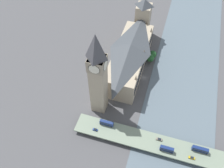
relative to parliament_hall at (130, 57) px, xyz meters
name	(u,v)px	position (x,y,z in m)	size (l,w,h in m)	color
ground_plane	(144,78)	(-16.68, 8.00, -15.20)	(600.00, 600.00, 0.00)	#4C4C4F
river_water	(183,86)	(-53.44, 8.00, -15.05)	(61.53, 360.00, 0.30)	slate
parliament_hall	(130,57)	(0.00, 0.00, 0.00)	(27.81, 83.67, 30.61)	tan
clock_tower	(98,74)	(12.63, 51.62, 27.24)	(12.77, 12.77, 80.18)	tan
victoria_tower	(143,18)	(0.06, -53.20, 6.34)	(14.73, 14.73, 47.08)	tan
road_bridge	(173,148)	(-53.44, 73.53, -11.40)	(155.06, 16.27, 4.69)	#5D6A59
double_decker_bus_lead	(167,149)	(-48.39, 77.18, -7.84)	(10.21, 2.55, 4.81)	navy
double_decker_bus_mid	(200,149)	(-71.99, 70.27, -7.96)	(11.91, 2.66, 4.62)	navy
double_decker_bus_rear	(107,123)	(0.76, 69.41, -7.86)	(11.17, 2.50, 4.78)	navy
car_northbound_lead	(95,130)	(7.88, 76.62, -9.78)	(3.98, 1.83, 1.45)	navy
car_northbound_mid	(192,158)	(-67.03, 77.65, -9.80)	(4.59, 1.77, 1.38)	gold
car_northbound_tail	(159,139)	(-41.68, 70.14, -9.77)	(4.73, 1.88, 1.45)	slate
tree_embankment_near	(153,54)	(-19.05, -18.46, -8.56)	(7.56, 7.56, 10.43)	brown
tree_embankment_mid	(150,58)	(-17.86, -13.23, -9.08)	(7.42, 7.42, 9.84)	brown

